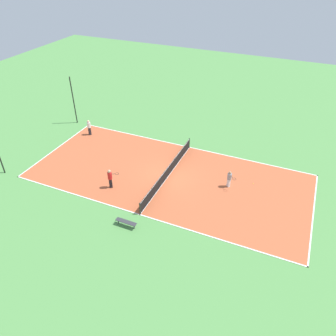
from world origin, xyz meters
name	(u,v)px	position (x,y,z in m)	size (l,w,h in m)	color
ground_plane	(168,176)	(0.00, 0.00, 0.00)	(80.00, 80.00, 0.00)	#518E47
court_surface	(168,176)	(0.00, 0.00, 0.01)	(10.86, 24.32, 0.02)	#B75633
tennis_net	(168,171)	(0.00, 0.00, 0.56)	(10.66, 0.10, 1.06)	black
bench	(126,222)	(-6.83, 0.34, 0.39)	(0.36, 1.61, 0.45)	#333338
player_coach_red	(110,177)	(-3.37, 3.76, 1.05)	(0.77, 0.97, 1.78)	black
player_near_white	(89,126)	(3.57, 10.67, 0.99)	(0.48, 0.48, 1.69)	black
player_baseline_gray	(229,178)	(0.70, -5.27, 0.90)	(0.83, 0.94, 1.55)	white
tennis_ball_midcourt	(165,171)	(0.62, 0.60, 0.06)	(0.07, 0.07, 0.07)	#CCE033
tennis_ball_near_net	(253,184)	(1.90, -7.14, 0.06)	(0.07, 0.07, 0.07)	#CCE033
fence_post_back_right	(73,101)	(5.35, 13.67, 2.69)	(0.12, 0.12, 5.38)	black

